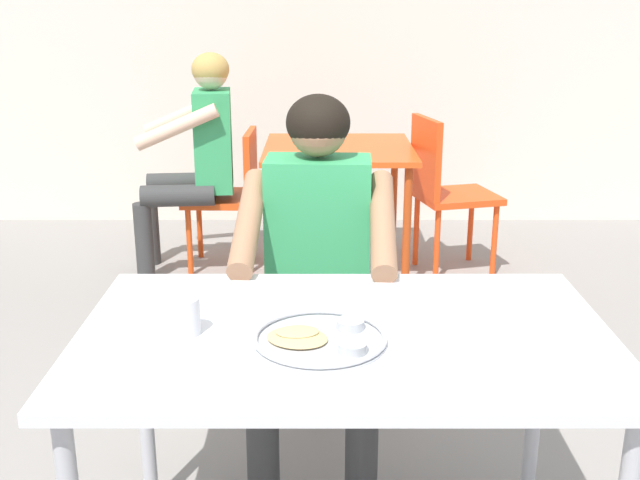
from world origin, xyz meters
TOP-DOWN VIEW (x-y plane):
  - table_foreground at (0.06, -0.04)m, footprint 1.29×0.79m
  - thali_tray at (0.00, -0.10)m, footprint 0.32×0.32m
  - drinking_cup at (-0.32, -0.06)m, footprint 0.07×0.07m
  - chair_foreground at (-0.00, 0.81)m, footprint 0.45×0.43m
  - diner_foreground at (-0.01, 0.59)m, footprint 0.51×0.56m
  - table_background_red at (0.10, 2.49)m, footprint 0.83×0.87m
  - chair_red_left at (-0.51, 2.54)m, footprint 0.41×0.42m
  - chair_red_right at (0.70, 2.45)m, footprint 0.51×0.49m
  - patron_background at (-0.68, 2.48)m, footprint 0.58×0.53m

SIDE VIEW (x-z plane):
  - chair_red_left at x=-0.51m, z-range 0.07..0.88m
  - chair_foreground at x=0.00m, z-range 0.07..0.91m
  - chair_red_right at x=0.70m, z-range 0.07..0.97m
  - table_background_red at x=0.10m, z-range 0.28..1.01m
  - table_foreground at x=0.06m, z-range 0.30..1.06m
  - diner_foreground at x=-0.01m, z-range 0.12..1.36m
  - patron_background at x=-0.68m, z-range 0.12..1.36m
  - thali_tray at x=0.00m, z-range 0.75..0.78m
  - drinking_cup at x=-0.32m, z-range 0.76..0.85m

